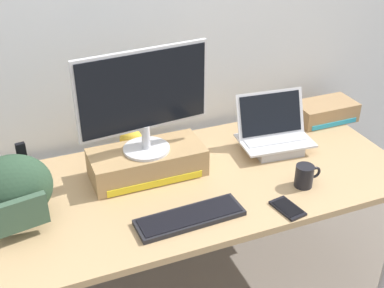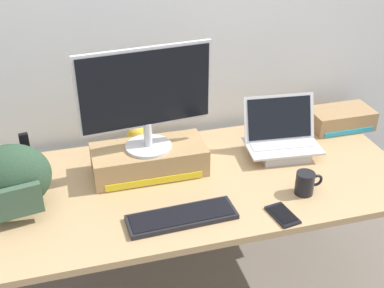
{
  "view_description": "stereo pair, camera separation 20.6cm",
  "coord_description": "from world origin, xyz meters",
  "px_view_note": "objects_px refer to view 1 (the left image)",
  "views": [
    {
      "loc": [
        -0.68,
        -1.66,
        1.94
      ],
      "look_at": [
        0.0,
        0.0,
        0.91
      ],
      "focal_mm": 46.5,
      "sensor_mm": 36.0,
      "label": 1
    },
    {
      "loc": [
        -0.48,
        -1.73,
        1.94
      ],
      "look_at": [
        0.0,
        0.0,
        0.91
      ],
      "focal_mm": 46.5,
      "sensor_mm": 36.0,
      "label": 2
    }
  ],
  "objects_px": {
    "open_laptop": "(274,139)",
    "messenger_backpack": "(10,192)",
    "external_keyboard": "(190,217)",
    "toner_box_yellow": "(147,162)",
    "plush_toy": "(131,140)",
    "toner_box_cyan": "(325,111)",
    "desktop_monitor": "(144,98)",
    "coffee_mug": "(305,176)",
    "cell_phone": "(288,208)"
  },
  "relations": [
    {
      "from": "external_keyboard",
      "to": "coffee_mug",
      "type": "bearing_deg",
      "value": 1.29
    },
    {
      "from": "desktop_monitor",
      "to": "coffee_mug",
      "type": "bearing_deg",
      "value": -35.08
    },
    {
      "from": "messenger_backpack",
      "to": "cell_phone",
      "type": "height_order",
      "value": "messenger_backpack"
    },
    {
      "from": "desktop_monitor",
      "to": "coffee_mug",
      "type": "xyz_separation_m",
      "value": [
        0.59,
        -0.33,
        -0.32
      ]
    },
    {
      "from": "toner_box_yellow",
      "to": "messenger_backpack",
      "type": "relative_size",
      "value": 1.4
    },
    {
      "from": "open_laptop",
      "to": "messenger_backpack",
      "type": "xyz_separation_m",
      "value": [
        -1.2,
        -0.11,
        0.08
      ]
    },
    {
      "from": "external_keyboard",
      "to": "plush_toy",
      "type": "xyz_separation_m",
      "value": [
        -0.06,
        0.6,
        0.04
      ]
    },
    {
      "from": "desktop_monitor",
      "to": "toner_box_cyan",
      "type": "relative_size",
      "value": 1.78
    },
    {
      "from": "open_laptop",
      "to": "messenger_backpack",
      "type": "distance_m",
      "value": 1.2
    },
    {
      "from": "toner_box_yellow",
      "to": "plush_toy",
      "type": "height_order",
      "value": "toner_box_yellow"
    },
    {
      "from": "toner_box_cyan",
      "to": "desktop_monitor",
      "type": "bearing_deg",
      "value": -171.62
    },
    {
      "from": "external_keyboard",
      "to": "messenger_backpack",
      "type": "xyz_separation_m",
      "value": [
        -0.62,
        0.24,
        0.13
      ]
    },
    {
      "from": "cell_phone",
      "to": "desktop_monitor",
      "type": "bearing_deg",
      "value": 124.7
    },
    {
      "from": "desktop_monitor",
      "to": "cell_phone",
      "type": "xyz_separation_m",
      "value": [
        0.44,
        -0.45,
        -0.36
      ]
    },
    {
      "from": "open_laptop",
      "to": "cell_phone",
      "type": "relative_size",
      "value": 2.33
    },
    {
      "from": "desktop_monitor",
      "to": "open_laptop",
      "type": "height_order",
      "value": "desktop_monitor"
    },
    {
      "from": "toner_box_yellow",
      "to": "plush_toy",
      "type": "relative_size",
      "value": 4.54
    },
    {
      "from": "toner_box_yellow",
      "to": "toner_box_cyan",
      "type": "relative_size",
      "value": 1.55
    },
    {
      "from": "external_keyboard",
      "to": "toner_box_cyan",
      "type": "relative_size",
      "value": 1.34
    },
    {
      "from": "coffee_mug",
      "to": "cell_phone",
      "type": "distance_m",
      "value": 0.2
    },
    {
      "from": "open_laptop",
      "to": "coffee_mug",
      "type": "height_order",
      "value": "open_laptop"
    },
    {
      "from": "external_keyboard",
      "to": "cell_phone",
      "type": "height_order",
      "value": "external_keyboard"
    },
    {
      "from": "desktop_monitor",
      "to": "cell_phone",
      "type": "bearing_deg",
      "value": -51.52
    },
    {
      "from": "messenger_backpack",
      "to": "plush_toy",
      "type": "relative_size",
      "value": 3.25
    },
    {
      "from": "open_laptop",
      "to": "messenger_backpack",
      "type": "bearing_deg",
      "value": -169.27
    },
    {
      "from": "toner_box_yellow",
      "to": "external_keyboard",
      "type": "relative_size",
      "value": 1.15
    },
    {
      "from": "coffee_mug",
      "to": "plush_toy",
      "type": "distance_m",
      "value": 0.82
    },
    {
      "from": "external_keyboard",
      "to": "plush_toy",
      "type": "bearing_deg",
      "value": 93.57
    },
    {
      "from": "coffee_mug",
      "to": "toner_box_cyan",
      "type": "height_order",
      "value": "toner_box_cyan"
    },
    {
      "from": "external_keyboard",
      "to": "coffee_mug",
      "type": "relative_size",
      "value": 3.59
    },
    {
      "from": "open_laptop",
      "to": "external_keyboard",
      "type": "relative_size",
      "value": 0.83
    },
    {
      "from": "external_keyboard",
      "to": "messenger_backpack",
      "type": "height_order",
      "value": "messenger_backpack"
    },
    {
      "from": "open_laptop",
      "to": "toner_box_cyan",
      "type": "height_order",
      "value": "open_laptop"
    },
    {
      "from": "desktop_monitor",
      "to": "coffee_mug",
      "type": "distance_m",
      "value": 0.75
    },
    {
      "from": "coffee_mug",
      "to": "plush_toy",
      "type": "xyz_separation_m",
      "value": [
        -0.6,
        0.57,
        0.01
      ]
    },
    {
      "from": "coffee_mug",
      "to": "cell_phone",
      "type": "relative_size",
      "value": 0.78
    },
    {
      "from": "coffee_mug",
      "to": "open_laptop",
      "type": "bearing_deg",
      "value": 83.18
    },
    {
      "from": "open_laptop",
      "to": "cell_phone",
      "type": "bearing_deg",
      "value": -107.95
    },
    {
      "from": "open_laptop",
      "to": "external_keyboard",
      "type": "bearing_deg",
      "value": -142.87
    },
    {
      "from": "toner_box_yellow",
      "to": "plush_toy",
      "type": "bearing_deg",
      "value": 91.63
    },
    {
      "from": "desktop_monitor",
      "to": "messenger_backpack",
      "type": "distance_m",
      "value": 0.63
    },
    {
      "from": "toner_box_yellow",
      "to": "toner_box_cyan",
      "type": "bearing_deg",
      "value": 8.32
    },
    {
      "from": "plush_toy",
      "to": "toner_box_cyan",
      "type": "height_order",
      "value": "plush_toy"
    },
    {
      "from": "open_laptop",
      "to": "desktop_monitor",
      "type": "bearing_deg",
      "value": -175.47
    },
    {
      "from": "cell_phone",
      "to": "messenger_backpack",
      "type": "bearing_deg",
      "value": 152.4
    },
    {
      "from": "open_laptop",
      "to": "coffee_mug",
      "type": "xyz_separation_m",
      "value": [
        -0.04,
        -0.32,
        -0.0
      ]
    },
    {
      "from": "cell_phone",
      "to": "toner_box_cyan",
      "type": "height_order",
      "value": "toner_box_cyan"
    },
    {
      "from": "desktop_monitor",
      "to": "toner_box_cyan",
      "type": "distance_m",
      "value": 1.09
    },
    {
      "from": "coffee_mug",
      "to": "desktop_monitor",
      "type": "bearing_deg",
      "value": 150.55
    },
    {
      "from": "toner_box_yellow",
      "to": "cell_phone",
      "type": "distance_m",
      "value": 0.63
    }
  ]
}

